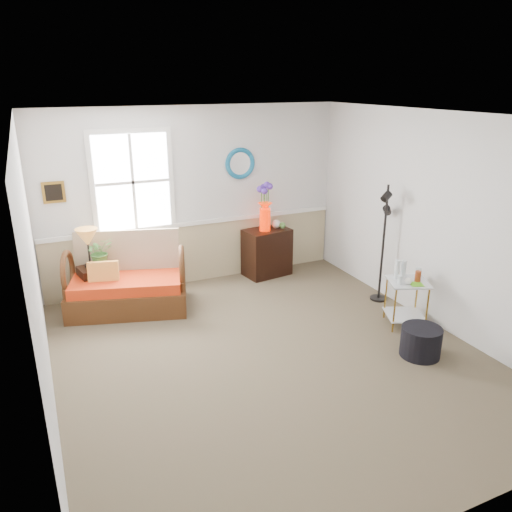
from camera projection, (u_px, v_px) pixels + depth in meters
name	position (u px, v px, depth m)	size (l,w,h in m)	color
floor	(270.00, 356.00, 5.59)	(4.50, 5.00, 0.01)	brown
ceiling	(272.00, 116.00, 4.72)	(4.50, 5.00, 0.01)	white
walls	(271.00, 246.00, 5.16)	(4.51, 5.01, 2.60)	silver
wainscot	(198.00, 252.00, 7.57)	(4.46, 0.02, 0.90)	tan
chair_rail	(197.00, 223.00, 7.40)	(4.46, 0.04, 0.06)	white
window	(133.00, 182.00, 6.82)	(1.14, 0.06, 1.44)	white
picture	(54.00, 192.00, 6.45)	(0.28, 0.03, 0.28)	#B07D2D
mirror	(240.00, 163.00, 7.41)	(0.47, 0.47, 0.07)	#147FA7
loveseat	(126.00, 274.00, 6.59)	(1.53, 0.87, 1.00)	#4B2813
throw_pillow	(104.00, 276.00, 6.46)	(0.39, 0.10, 0.39)	orange
lamp_stand	(94.00, 288.00, 6.68)	(0.33, 0.33, 0.59)	black
table_lamp	(88.00, 248.00, 6.51)	(0.29, 0.29, 0.53)	#C17F35
potted_plant	(100.00, 255.00, 6.62)	(0.34, 0.38, 0.29)	#467B38
cabinet	(267.00, 252.00, 7.82)	(0.69, 0.44, 0.74)	black
flower_vase	(265.00, 207.00, 7.53)	(0.21, 0.21, 0.73)	#F01F00
side_table	(406.00, 303.00, 6.21)	(0.47, 0.47, 0.60)	#B78A2B
tabletop_items	(409.00, 272.00, 6.09)	(0.39, 0.39, 0.23)	silver
floor_lamp	(383.00, 244.00, 6.77)	(0.24, 0.24, 1.63)	black
ottoman	(421.00, 342.00, 5.55)	(0.44, 0.44, 0.34)	black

